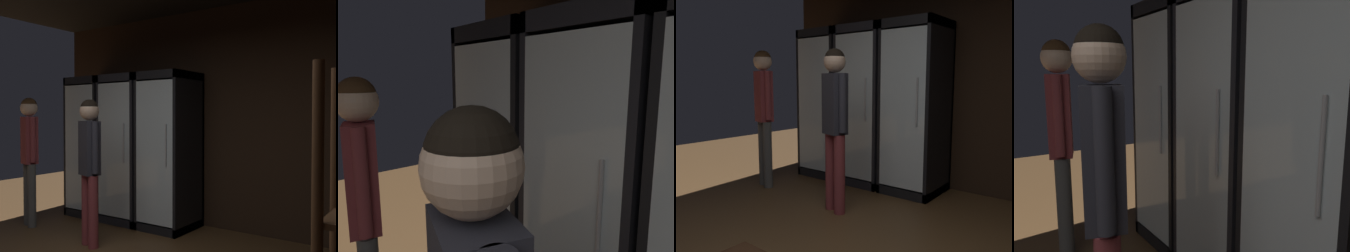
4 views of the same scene
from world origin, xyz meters
The scene contains 6 objects.
wall_back centered at (0.00, 3.03, 1.40)m, with size 6.00×0.06×2.80m, color black.
cooler_far_left centered at (-2.15, 2.69, 0.97)m, with size 0.62×0.69×1.97m.
cooler_left centered at (-1.50, 2.69, 0.97)m, with size 0.62×0.69×1.97m.
cooler_center centered at (-0.84, 2.69, 0.97)m, with size 0.62×0.69×1.97m.
shopper_near centered at (-1.17, 1.58, 0.99)m, with size 0.34×0.23×1.61m.
shopper_far centered at (-2.39, 1.69, 1.04)m, with size 0.33×0.22×1.66m.
Camera 1 is at (1.99, -1.43, 1.43)m, focal length 42.04 mm.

